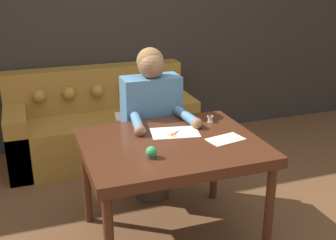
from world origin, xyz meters
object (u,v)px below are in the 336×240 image
(couch, at_px, (101,126))
(thread_spool, at_px, (210,119))
(person, at_px, (152,124))
(scissors, at_px, (175,133))
(pin_cushion, at_px, (151,153))
(dining_table, at_px, (172,152))

(couch, height_order, thread_spool, couch)
(person, xyz_separation_m, scissors, (0.02, -0.47, 0.10))
(person, distance_m, pin_cushion, 0.83)
(dining_table, height_order, thread_spool, thread_spool)
(couch, relative_size, person, 1.43)
(person, bearing_deg, couch, 103.99)
(person, bearing_deg, thread_spool, -43.98)
(couch, xyz_separation_m, person, (0.24, -0.97, 0.33))
(dining_table, relative_size, thread_spool, 25.80)
(scissors, distance_m, thread_spool, 0.36)
(person, xyz_separation_m, pin_cushion, (-0.25, -0.78, 0.13))
(dining_table, relative_size, pin_cushion, 16.23)
(dining_table, xyz_separation_m, scissors, (0.07, 0.12, 0.08))
(pin_cushion, bearing_deg, thread_spool, 37.13)
(couch, relative_size, pin_cushion, 25.12)
(scissors, height_order, pin_cushion, pin_cushion)
(couch, bearing_deg, pin_cushion, -90.17)
(person, height_order, thread_spool, person)
(thread_spool, bearing_deg, scissors, -157.15)
(couch, distance_m, pin_cushion, 1.81)
(scissors, xyz_separation_m, pin_cushion, (-0.27, -0.31, 0.03))
(couch, distance_m, person, 1.05)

